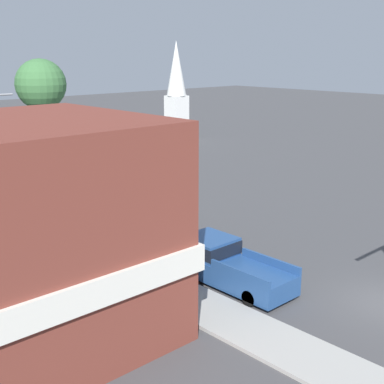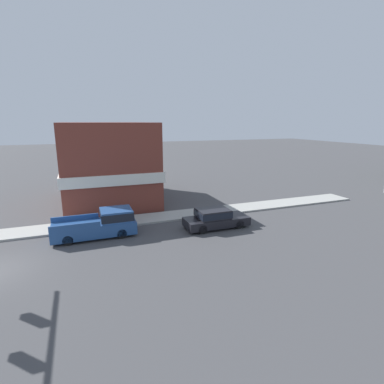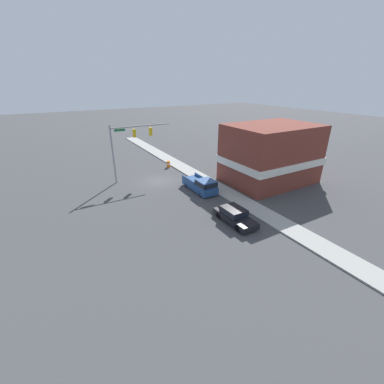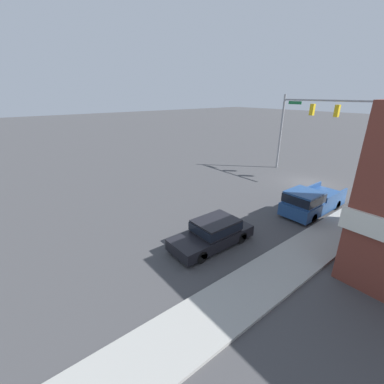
% 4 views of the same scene
% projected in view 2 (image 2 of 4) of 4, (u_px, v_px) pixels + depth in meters
% --- Properties ---
extents(sidewalk_curb, '(2.40, 60.00, 0.14)m').
position_uv_depth(sidewalk_curb, '(11.00, 234.00, 20.81)').
color(sidewalk_curb, '#9E9E99').
rests_on(sidewalk_curb, ground).
extents(car_lead, '(1.94, 4.77, 1.44)m').
position_uv_depth(car_lead, '(215.00, 218.00, 22.15)').
color(car_lead, black).
rests_on(car_lead, ground).
extents(pickup_truck_parked, '(2.05, 5.47, 1.82)m').
position_uv_depth(pickup_truck_parked, '(102.00, 223.00, 20.48)').
color(pickup_truck_parked, black).
rests_on(pickup_truck_parked, ground).
extents(corner_brick_building, '(11.67, 8.48, 7.63)m').
position_uv_depth(corner_brick_building, '(107.00, 163.00, 29.26)').
color(corner_brick_building, brown).
rests_on(corner_brick_building, ground).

